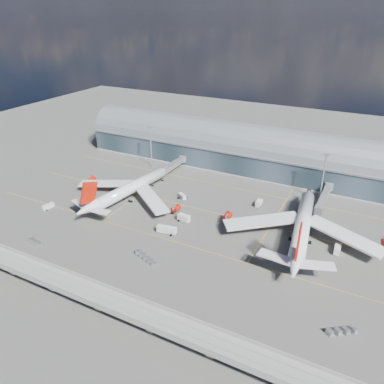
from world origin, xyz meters
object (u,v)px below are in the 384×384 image
at_px(service_truck_5, 182,196).
at_px(floodlight_mast_left, 151,146).
at_px(cargo_train_0, 36,243).
at_px(service_truck_2, 167,230).
at_px(service_truck_3, 337,249).
at_px(service_truck_1, 184,218).
at_px(cargo_train_1, 146,258).
at_px(airliner_left, 128,190).
at_px(airliner_right, 302,227).
at_px(service_truck_4, 259,203).
at_px(service_truck_0, 48,206).
at_px(floodlight_mast_right, 323,177).
at_px(cargo_train_2, 342,331).

bearing_deg(service_truck_5, floodlight_mast_left, 83.92).
height_order(floodlight_mast_left, cargo_train_0, floodlight_mast_left).
relative_size(service_truck_2, service_truck_5, 1.65).
bearing_deg(service_truck_3, service_truck_2, -166.46).
xyz_separation_m(service_truck_1, cargo_train_1, (0.81, -32.41, -0.79)).
xyz_separation_m(airliner_left, airliner_right, (86.38, 3.72, 0.24)).
bearing_deg(service_truck_2, service_truck_4, -41.81).
bearing_deg(service_truck_0, service_truck_4, 38.28).
xyz_separation_m(service_truck_0, service_truck_3, (130.54, 26.29, 0.20)).
distance_m(service_truck_4, cargo_train_1, 67.17).
distance_m(floodlight_mast_right, service_truck_2, 81.78).
height_order(service_truck_1, service_truck_2, service_truck_1).
bearing_deg(airliner_left, service_truck_1, -1.98).
distance_m(service_truck_0, service_truck_4, 103.06).
height_order(airliner_left, service_truck_0, airliner_left).
bearing_deg(airliner_left, service_truck_2, -20.71).
distance_m(service_truck_1, cargo_train_0, 63.71).
bearing_deg(cargo_train_2, service_truck_0, 116.54).
relative_size(service_truck_3, cargo_train_1, 0.49).
xyz_separation_m(service_truck_1, cargo_train_0, (-45.64, -44.44, -0.74)).
distance_m(airliner_left, cargo_train_2, 116.95).
xyz_separation_m(service_truck_4, cargo_train_2, (47.47, -66.06, -0.61)).
xyz_separation_m(airliner_left, service_truck_4, (61.45, 23.75, -4.17)).
height_order(floodlight_mast_left, service_truck_0, floodlight_mast_left).
xyz_separation_m(service_truck_1, cargo_train_2, (73.48, -36.21, -0.80)).
height_order(service_truck_3, service_truck_5, service_truck_3).
bearing_deg(airliner_left, floodlight_mast_left, 114.74).
bearing_deg(cargo_train_2, cargo_train_1, 120.39).
xyz_separation_m(service_truck_1, service_truck_3, (66.18, 6.61, -0.20)).
height_order(airliner_left, service_truck_5, airliner_left).
bearing_deg(service_truck_0, cargo_train_1, -1.50).
bearing_deg(cargo_train_1, service_truck_3, -79.23).
bearing_deg(airliner_left, service_truck_5, 37.26).
distance_m(service_truck_0, service_truck_5, 65.84).
bearing_deg(service_truck_4, service_truck_3, -30.45).
height_order(airliner_right, service_truck_5, airliner_right).
relative_size(airliner_right, service_truck_0, 11.55).
relative_size(floodlight_mast_left, cargo_train_0, 3.15).
height_order(airliner_left, service_truck_3, airliner_left).
height_order(service_truck_0, service_truck_4, service_truck_4).
bearing_deg(cargo_train_0, airliner_left, -20.48).
xyz_separation_m(airliner_left, service_truck_2, (33.49, -18.18, -4.02)).
distance_m(cargo_train_0, cargo_train_1, 47.98).
bearing_deg(airliner_right, service_truck_4, 134.00).
relative_size(floodlight_mast_right, service_truck_0, 4.15).
bearing_deg(airliner_left, service_truck_4, 28.91).
bearing_deg(service_truck_4, airliner_right, -39.18).
xyz_separation_m(service_truck_2, cargo_train_1, (2.76, -20.32, -0.76)).
xyz_separation_m(service_truck_0, service_truck_4, (90.38, 49.53, 0.21)).
xyz_separation_m(floodlight_mast_left, airliner_left, (12.94, -42.44, -7.98)).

